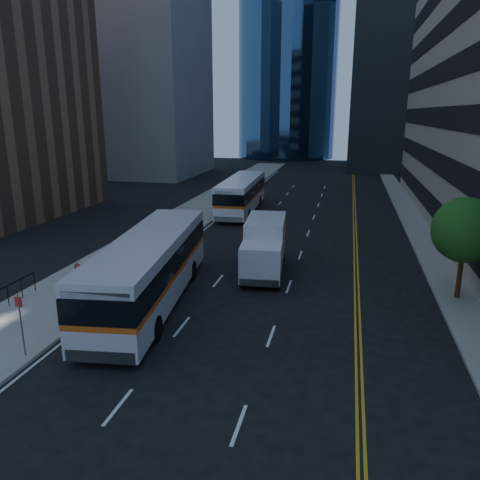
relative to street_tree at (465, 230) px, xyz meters
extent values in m
plane|color=black|center=(-9.00, -8.00, -3.64)|extent=(160.00, 160.00, 0.00)
cube|color=gray|center=(-19.50, 17.00, -3.57)|extent=(5.00, 90.00, 0.15)
cube|color=gray|center=(0.00, 17.00, -3.57)|extent=(2.00, 90.00, 0.15)
cube|color=gray|center=(-37.00, 44.00, 13.86)|extent=(18.00, 18.00, 35.00)
cylinder|color=#332114|center=(0.00, 0.00, -2.39)|extent=(0.24, 0.24, 2.20)
sphere|color=#1A4E16|center=(0.00, 0.00, 0.01)|extent=(3.20, 3.20, 3.20)
cube|color=silver|center=(-14.87, -3.73, -2.66)|extent=(4.41, 13.36, 1.20)
cube|color=#DE5914|center=(-14.87, -3.73, -1.95)|extent=(4.44, 13.38, 0.24)
cube|color=black|center=(-14.87, -3.73, -1.35)|extent=(4.44, 13.38, 0.98)
cube|color=silver|center=(-14.87, -3.73, -0.53)|extent=(4.41, 13.36, 0.55)
cylinder|color=black|center=(-15.69, -7.79, -3.09)|extent=(0.46, 1.12, 1.09)
cylinder|color=black|center=(-13.10, -7.48, -3.09)|extent=(0.46, 1.12, 1.09)
cylinder|color=black|center=(-16.59, -0.42, -3.09)|extent=(0.46, 1.12, 1.09)
cylinder|color=black|center=(-14.01, -0.10, -3.09)|extent=(0.46, 1.12, 1.09)
cube|color=white|center=(-15.46, 19.01, -2.72)|extent=(3.15, 12.38, 1.13)
cube|color=#D15513|center=(-15.46, 19.01, -2.05)|extent=(3.17, 12.40, 0.23)
cube|color=black|center=(-15.46, 19.01, -1.49)|extent=(3.17, 12.40, 0.92)
cube|color=white|center=(-15.46, 19.01, -0.72)|extent=(3.15, 12.38, 0.51)
cylinder|color=black|center=(-16.52, 15.28, -3.13)|extent=(0.35, 1.04, 1.02)
cylinder|color=black|center=(-14.10, 15.38, -3.13)|extent=(0.35, 1.04, 1.02)
cylinder|color=black|center=(-16.80, 22.24, -3.13)|extent=(0.35, 1.04, 1.02)
cylinder|color=black|center=(-14.38, 22.33, -3.13)|extent=(0.35, 1.04, 1.02)
cube|color=silver|center=(-10.03, -0.19, -2.31)|extent=(2.38, 2.22, 1.93)
cube|color=black|center=(-9.95, -1.06, -1.94)|extent=(2.00, 0.25, 1.01)
cube|color=silver|center=(-10.33, 3.01, -1.76)|extent=(2.61, 4.60, 2.39)
cube|color=black|center=(-10.24, 2.01, -3.14)|extent=(2.17, 6.19, 0.23)
cylinder|color=black|center=(-10.99, -0.46, -3.20)|extent=(0.34, 0.90, 0.88)
cylinder|color=black|center=(-9.04, -0.28, -3.20)|extent=(0.34, 0.90, 0.88)
cylinder|color=black|center=(-11.42, 4.11, -3.20)|extent=(0.34, 0.90, 0.88)
cylinder|color=black|center=(-9.47, 4.29, -3.20)|extent=(0.34, 0.90, 0.88)
camera|label=1|loc=(-5.72, -23.89, 5.51)|focal=35.00mm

